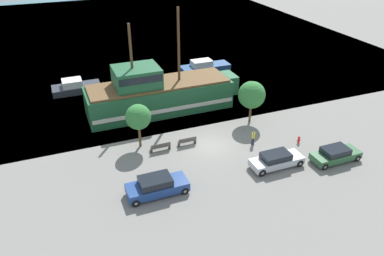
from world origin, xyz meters
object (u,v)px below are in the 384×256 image
(parked_car_curb_rear, at_px, (157,186))
(pedestrian_walking_near, at_px, (253,138))
(bench_promenade_west, at_px, (161,147))
(fire_hydrant, at_px, (299,139))
(parked_car_curb_front, at_px, (335,154))
(parked_car_curb_mid, at_px, (276,160))
(moored_boat_dockside, at_px, (204,67))
(pirate_ship, at_px, (158,94))
(moored_boat_outer, at_px, (76,87))
(bench_promenade_east, at_px, (187,141))

(parked_car_curb_rear, distance_m, pedestrian_walking_near, 11.54)
(bench_promenade_west, bearing_deg, fire_hydrant, -15.61)
(parked_car_curb_rear, bearing_deg, parked_car_curb_front, -5.14)
(parked_car_curb_front, xyz_separation_m, parked_car_curb_rear, (-16.49, 1.48, 0.08))
(parked_car_curb_mid, bearing_deg, pedestrian_walking_near, 90.83)
(moored_boat_dockside, relative_size, bench_promenade_west, 3.74)
(pirate_ship, relative_size, bench_promenade_west, 9.15)
(parked_car_curb_front, height_order, bench_promenade_west, parked_car_curb_front)
(parked_car_curb_front, bearing_deg, pedestrian_walking_near, 136.84)
(parked_car_curb_front, xyz_separation_m, parked_car_curb_mid, (-5.51, 1.19, 0.02))
(parked_car_curb_front, bearing_deg, moored_boat_outer, 129.30)
(parked_car_curb_mid, bearing_deg, parked_car_curb_front, -12.18)
(moored_boat_dockside, distance_m, parked_car_curb_mid, 24.35)
(moored_boat_dockside, xyz_separation_m, bench_promenade_west, (-12.16, -17.85, -0.21))
(parked_car_curb_front, distance_m, pedestrian_walking_near, 7.64)
(parked_car_curb_front, height_order, fire_hydrant, parked_car_curb_front)
(bench_promenade_west, bearing_deg, pedestrian_walking_near, -14.32)
(bench_promenade_east, distance_m, pedestrian_walking_near, 6.45)
(moored_boat_dockside, xyz_separation_m, bench_promenade_east, (-9.43, -17.80, -0.21))
(pirate_ship, xyz_separation_m, moored_boat_outer, (-8.28, 8.90, -1.45))
(moored_boat_outer, bearing_deg, bench_promenade_east, -63.32)
(parked_car_curb_mid, xyz_separation_m, bench_promenade_west, (-8.81, 6.27, -0.27))
(bench_promenade_east, xyz_separation_m, pedestrian_walking_near, (6.02, -2.28, 0.32))
(parked_car_curb_mid, distance_m, bench_promenade_west, 10.81)
(pirate_ship, distance_m, moored_boat_dockside, 13.71)
(fire_hydrant, bearing_deg, parked_car_curb_rear, -171.38)
(parked_car_curb_front, xyz_separation_m, pedestrian_walking_near, (-5.57, 5.22, 0.07))
(bench_promenade_east, bearing_deg, parked_car_curb_front, -32.94)
(moored_boat_dockside, bearing_deg, bench_promenade_east, -117.91)
(pirate_ship, distance_m, bench_promenade_east, 8.50)
(parked_car_curb_rear, relative_size, bench_promenade_east, 2.70)
(parked_car_curb_mid, xyz_separation_m, fire_hydrant, (4.29, 2.61, -0.30))
(pedestrian_walking_near, bearing_deg, pirate_ship, 121.09)
(moored_boat_outer, height_order, bench_promenade_east, moored_boat_outer)
(moored_boat_dockside, xyz_separation_m, fire_hydrant, (0.94, -21.51, -0.24))
(parked_car_curb_front, xyz_separation_m, bench_promenade_east, (-11.59, 7.51, -0.25))
(moored_boat_outer, xyz_separation_m, parked_car_curb_front, (20.25, -24.74, 0.07))
(pirate_ship, distance_m, fire_hydrant, 16.23)
(moored_boat_dockside, bearing_deg, pedestrian_walking_near, -99.64)
(moored_boat_dockside, relative_size, parked_car_curb_mid, 1.48)
(moored_boat_outer, xyz_separation_m, parked_car_curb_mid, (14.74, -23.55, 0.09))
(pirate_ship, height_order, fire_hydrant, pirate_ship)
(bench_promenade_east, height_order, bench_promenade_west, same)
(bench_promenade_east, bearing_deg, parked_car_curb_mid, -46.11)
(pedestrian_walking_near, bearing_deg, bench_promenade_west, 165.68)
(pedestrian_walking_near, bearing_deg, fire_hydrant, -18.15)
(bench_promenade_east, bearing_deg, parked_car_curb_rear, -129.11)
(pirate_ship, xyz_separation_m, parked_car_curb_rear, (-4.52, -14.36, -1.30))
(pirate_ship, bearing_deg, bench_promenade_west, -105.65)
(bench_promenade_east, bearing_deg, moored_boat_dockside, 62.09)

